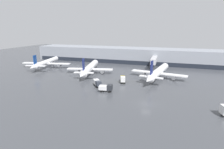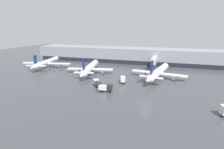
{
  "view_description": "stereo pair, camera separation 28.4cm",
  "coord_description": "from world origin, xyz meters",
  "views": [
    {
      "loc": [
        4.49,
        -46.31,
        20.55
      ],
      "look_at": [
        -15.75,
        17.52,
        3.0
      ],
      "focal_mm": 28.0,
      "sensor_mm": 36.0,
      "label": 1
    },
    {
      "loc": [
        4.76,
        -46.23,
        20.55
      ],
      "look_at": [
        -15.75,
        17.52,
        3.0
      ],
      "focal_mm": 28.0,
      "sensor_mm": 36.0,
      "label": 2
    }
  ],
  "objects": [
    {
      "name": "parked_jet_0",
      "position": [
        1.51,
        28.36,
        2.78
      ],
      "size": [
        23.47,
        33.05,
        9.28
      ],
      "rotation": [
        0.0,
        0.0,
        1.38
      ],
      "color": "white",
      "rests_on": "ground_plane"
    },
    {
      "name": "ground_plane",
      "position": [
        0.0,
        0.0,
        0.0
      ],
      "size": [
        320.0,
        320.0,
        0.0
      ],
      "primitive_type": "plane",
      "color": "#424449"
    },
    {
      "name": "service_truck_3",
      "position": [
        -14.25,
        6.14,
        1.42
      ],
      "size": [
        4.74,
        2.75,
        2.47
      ],
      "rotation": [
        0.0,
        0.0,
        0.14
      ],
      "color": "silver",
      "rests_on": "ground_plane"
    },
    {
      "name": "terminal_building",
      "position": [
        -0.01,
        61.92,
        4.5
      ],
      "size": [
        160.0,
        30.07,
        9.0
      ],
      "color": "gray",
      "rests_on": "ground_plane"
    },
    {
      "name": "service_truck_1",
      "position": [
        -19.21,
        10.45,
        1.47
      ],
      "size": [
        4.52,
        5.01,
        2.38
      ],
      "rotation": [
        0.0,
        0.0,
        5.39
      ],
      "color": "silver",
      "rests_on": "ground_plane"
    },
    {
      "name": "service_truck_0",
      "position": [
        -11.35,
        17.79,
        1.52
      ],
      "size": [
        2.91,
        4.93,
        2.74
      ],
      "rotation": [
        0.0,
        0.0,
        4.97
      ],
      "color": "gold",
      "rests_on": "ground_plane"
    },
    {
      "name": "parked_jet_1",
      "position": [
        -29.88,
        27.36,
        2.65
      ],
      "size": [
        21.79,
        33.26,
        8.92
      ],
      "rotation": [
        0.0,
        0.0,
        1.77
      ],
      "color": "white",
      "rests_on": "ground_plane"
    },
    {
      "name": "parked_jet_2",
      "position": [
        -57.55,
        31.39,
        2.92
      ],
      "size": [
        26.54,
        30.99,
        8.39
      ],
      "rotation": [
        0.0,
        0.0,
        1.76
      ],
      "color": "white",
      "rests_on": "ground_plane"
    }
  ]
}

